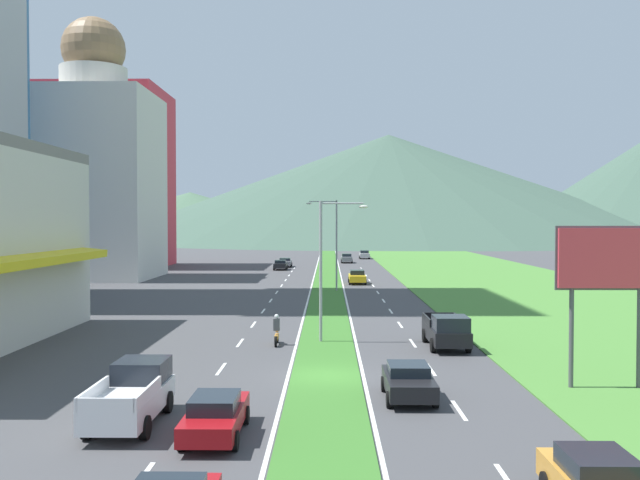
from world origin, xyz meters
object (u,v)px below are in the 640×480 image
at_px(street_lamp_mid, 333,239).
at_px(billboard_roadside, 606,267).
at_px(motorcycle_rider, 277,332).
at_px(car_1, 364,255).
at_px(car_7, 285,262).
at_px(car_6, 357,277).
at_px(car_2, 347,258).
at_px(street_lamp_near, 326,260).
at_px(car_8, 281,265).
at_px(car_0, 408,381).
at_px(pickup_truck_0, 133,395).
at_px(pickup_truck_1, 447,331).
at_px(car_4, 215,415).

distance_m(street_lamp_mid, billboard_roadside, 42.66).
bearing_deg(motorcycle_rider, car_1, -6.15).
bearing_deg(car_7, car_6, -160.53).
bearing_deg(car_2, street_lamp_near, -2.39).
distance_m(car_2, motorcycle_rider, 78.90).
height_order(billboard_roadside, car_8, billboard_roadside).
distance_m(car_0, car_8, 74.22).
height_order(street_lamp_mid, car_2, street_lamp_mid).
bearing_deg(car_6, car_8, -154.97).
bearing_deg(street_lamp_mid, motorcycle_rider, -96.47).
relative_size(car_2, car_6, 0.96).
xyz_separation_m(car_1, car_8, (-13.92, -30.11, -0.05)).
bearing_deg(car_2, pickup_truck_0, -6.15).
bearing_deg(motorcycle_rider, billboard_roadside, -124.74).
bearing_deg(motorcycle_rider, pickup_truck_1, -95.55).
relative_size(car_1, car_6, 0.97).
relative_size(street_lamp_near, street_lamp_mid, 0.90).
bearing_deg(car_2, car_7, -41.98).
bearing_deg(car_6, pickup_truck_1, 4.85).
bearing_deg(car_7, pickup_truck_0, 179.84).
xyz_separation_m(street_lamp_near, car_0, (3.36, -13.06, -4.15)).
distance_m(car_8, pickup_truck_0, 76.84).
bearing_deg(car_0, billboard_roadside, 101.69).
height_order(car_6, motorcycle_rider, motorcycle_rider).
height_order(car_1, car_6, car_1).
relative_size(street_lamp_mid, pickup_truck_0, 1.73).
distance_m(billboard_roadside, pickup_truck_0, 20.03).
bearing_deg(car_1, street_lamp_near, -4.40).
xyz_separation_m(billboard_roadside, car_7, (-18.66, 77.99, -4.49)).
distance_m(car_4, pickup_truck_1, 19.25).
relative_size(billboard_roadside, car_4, 1.51).
distance_m(car_7, motorcycle_rider, 67.76).
distance_m(street_lamp_near, car_7, 67.17).
bearing_deg(street_lamp_near, car_2, 87.61).
bearing_deg(billboard_roadside, street_lamp_near, 136.79).
xyz_separation_m(car_2, car_7, (-9.90, -11.01, -0.05)).
bearing_deg(pickup_truck_1, car_7, -168.89).
xyz_separation_m(billboard_roadside, car_0, (-8.64, -1.79, -4.49)).
relative_size(billboard_roadside, car_0, 1.70).
bearing_deg(car_0, car_6, 179.95).
bearing_deg(car_8, billboard_roadside, -165.19).
height_order(street_lamp_mid, car_1, street_lamp_mid).
distance_m(car_1, motorcycle_rider, 92.03).
bearing_deg(billboard_roadside, car_6, 99.84).
height_order(billboard_roadside, car_1, billboard_roadside).
bearing_deg(car_8, pickup_truck_0, -179.95).
bearing_deg(street_lamp_near, car_4, -101.45).
distance_m(billboard_roadside, car_1, 102.05).
relative_size(car_8, pickup_truck_1, 0.75).
xyz_separation_m(car_1, car_2, (-3.72, -12.83, -0.01)).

